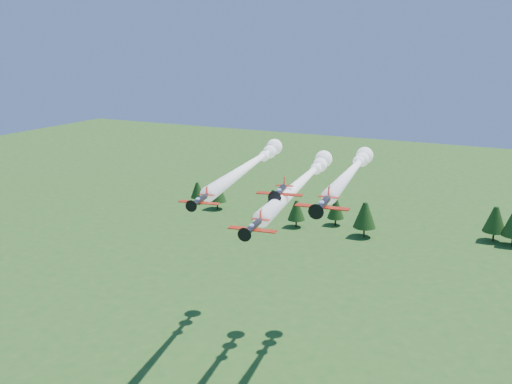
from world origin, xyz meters
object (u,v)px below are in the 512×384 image
at_px(plane_right, 353,169).
at_px(plane_slot, 280,191).
at_px(plane_lead, 304,179).
at_px(plane_left, 253,163).

xyz_separation_m(plane_right, plane_slot, (-5.29, -23.05, 0.36)).
distance_m(plane_lead, plane_right, 10.51).
relative_size(plane_right, plane_slot, 5.57).
distance_m(plane_lead, plane_slot, 15.45).
relative_size(plane_lead, plane_right, 1.15).
xyz_separation_m(plane_lead, plane_slot, (1.74, -15.29, 1.34)).
bearing_deg(plane_right, plane_lead, -138.94).
distance_m(plane_right, plane_slot, 23.65).
bearing_deg(plane_left, plane_slot, -63.65).
bearing_deg(plane_slot, plane_right, 65.15).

